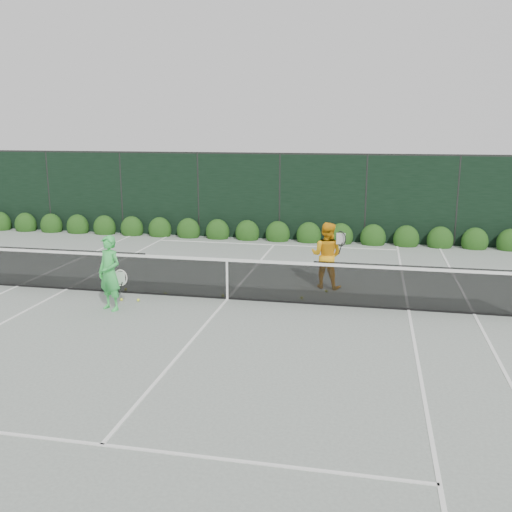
# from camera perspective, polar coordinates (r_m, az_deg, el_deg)

# --- Properties ---
(ground) EXTENTS (80.00, 80.00, 0.00)m
(ground) POSITION_cam_1_polar(r_m,az_deg,el_deg) (13.39, -2.88, -4.34)
(ground) COLOR gray
(ground) RESTS_ON ground
(tennis_net) EXTENTS (12.90, 0.10, 1.07)m
(tennis_net) POSITION_cam_1_polar(r_m,az_deg,el_deg) (13.25, -3.01, -2.13)
(tennis_net) COLOR black
(tennis_net) RESTS_ON ground
(player_woman) EXTENTS (0.71, 0.60, 1.66)m
(player_woman) POSITION_cam_1_polar(r_m,az_deg,el_deg) (12.83, -14.43, -1.66)
(player_woman) COLOR #3CCD55
(player_woman) RESTS_ON ground
(player_man) EXTENTS (0.95, 0.81, 1.66)m
(player_man) POSITION_cam_1_polar(r_m,az_deg,el_deg) (14.24, 7.07, 0.08)
(player_man) COLOR #FFB015
(player_man) RESTS_ON ground
(court_lines) EXTENTS (11.03, 23.83, 0.01)m
(court_lines) POSITION_cam_1_polar(r_m,az_deg,el_deg) (13.39, -2.88, -4.31)
(court_lines) COLOR white
(court_lines) RESTS_ON ground
(windscreen_fence) EXTENTS (32.00, 21.07, 3.06)m
(windscreen_fence) POSITION_cam_1_polar(r_m,az_deg,el_deg) (10.48, -6.66, -0.68)
(windscreen_fence) COLOR black
(windscreen_fence) RESTS_ON ground
(hedge_row) EXTENTS (31.66, 0.65, 0.94)m
(hedge_row) POSITION_cam_1_polar(r_m,az_deg,el_deg) (20.14, 2.19, 2.19)
(hedge_row) COLOR #113D10
(hedge_row) RESTS_ON ground
(tennis_balls) EXTENTS (4.92, 1.71, 0.07)m
(tennis_balls) POSITION_cam_1_polar(r_m,az_deg,el_deg) (13.64, -5.56, -3.92)
(tennis_balls) COLOR #EAF636
(tennis_balls) RESTS_ON ground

